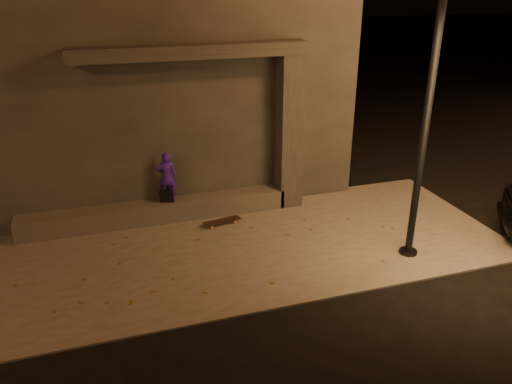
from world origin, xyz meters
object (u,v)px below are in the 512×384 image
object	(u,v)px
column	(289,133)
street_lamp_0	(434,65)
skateboarder	(167,177)
backpack	(167,195)
skateboard	(222,221)

from	to	relation	value
column	street_lamp_0	distance (m)	3.88
column	skateboarder	world-z (taller)	column
street_lamp_0	backpack	bearing A→B (deg)	145.38
skateboarder	skateboard	bearing A→B (deg)	161.86
backpack	street_lamp_0	distance (m)	6.20
column	skateboard	bearing A→B (deg)	-160.48
column	skateboarder	xyz separation A→B (m)	(-2.91, 0.00, -0.77)
backpack	street_lamp_0	world-z (taller)	street_lamp_0
column	street_lamp_0	size ratio (longest dim) A/B	0.54
column	skateboarder	size ratio (longest dim) A/B	3.08
backpack	skateboard	size ratio (longest dim) A/B	0.48
skateboarder	column	bearing A→B (deg)	-167.00
street_lamp_0	skateboarder	bearing A→B (deg)	145.16
column	skateboarder	distance (m)	3.01
column	street_lamp_0	world-z (taller)	street_lamp_0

